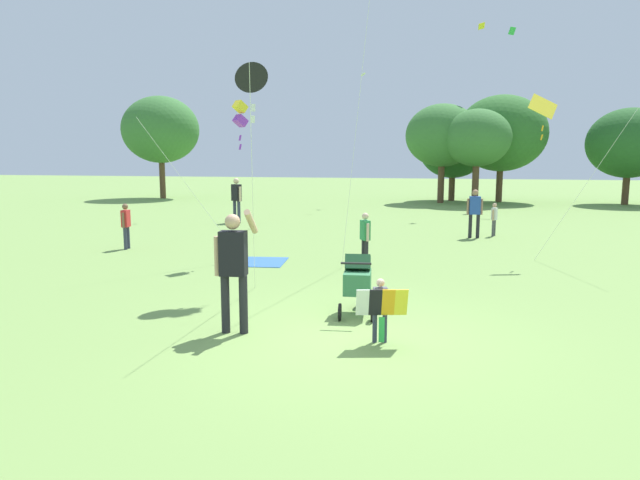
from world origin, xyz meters
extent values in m
plane|color=#75994C|center=(0.00, 0.00, 0.00)|extent=(120.00, 120.00, 0.00)
cylinder|color=brown|center=(-16.04, 24.58, 1.16)|extent=(0.36, 0.36, 2.33)
ellipsoid|color=#387033|center=(-16.04, 24.58, 4.25)|extent=(4.82, 4.34, 4.09)
cylinder|color=brown|center=(1.06, 24.77, 1.07)|extent=(0.36, 0.36, 2.14)
ellipsoid|color=#387033|center=(1.06, 24.77, 3.78)|extent=(4.10, 3.69, 3.49)
cylinder|color=brown|center=(1.69, 26.48, 0.72)|extent=(0.36, 0.36, 1.45)
ellipsoid|color=#235623|center=(1.69, 26.48, 3.01)|extent=(3.90, 3.51, 3.32)
cylinder|color=brown|center=(2.89, 23.71, 1.08)|extent=(0.36, 0.36, 2.16)
ellipsoid|color=#387033|center=(2.89, 23.71, 3.60)|extent=(3.60, 3.24, 3.06)
cylinder|color=brown|center=(4.36, 26.13, 0.94)|extent=(0.36, 0.36, 1.89)
ellipsoid|color=#2D6628|center=(4.36, 26.13, 3.92)|extent=(5.07, 4.57, 4.31)
cylinder|color=brown|center=(10.93, 25.67, 0.78)|extent=(0.36, 0.36, 1.56)
ellipsoid|color=#235623|center=(10.93, 25.67, 3.33)|extent=(4.41, 3.97, 3.75)
cylinder|color=#33384C|center=(0.46, -0.14, 0.23)|extent=(0.07, 0.07, 0.46)
cylinder|color=#33384C|center=(0.33, -0.17, 0.23)|extent=(0.07, 0.07, 0.46)
cube|color=#4C4C56|center=(0.40, -0.16, 0.63)|extent=(0.22, 0.17, 0.34)
cylinder|color=beige|center=(0.52, -0.13, 0.60)|extent=(0.05, 0.05, 0.30)
cylinder|color=beige|center=(0.27, -0.18, 0.60)|extent=(0.05, 0.05, 0.30)
sphere|color=beige|center=(0.40, -0.16, 0.87)|extent=(0.12, 0.12, 0.12)
cube|color=yellow|center=(0.70, -0.27, 0.63)|extent=(0.21, 0.18, 0.39)
cube|color=#F4A319|center=(0.52, -0.31, 0.63)|extent=(0.21, 0.18, 0.39)
cube|color=black|center=(0.35, -0.35, 0.63)|extent=(0.21, 0.18, 0.39)
cube|color=white|center=(0.18, -0.39, 0.63)|extent=(0.21, 0.18, 0.39)
cube|color=green|center=(0.44, -0.35, 0.25)|extent=(0.08, 0.03, 0.36)
cylinder|color=#232328|center=(-1.92, -0.20, 0.44)|extent=(0.13, 0.13, 0.88)
cylinder|color=#232328|center=(-1.64, -0.17, 0.44)|extent=(0.13, 0.13, 0.88)
cube|color=black|center=(-1.78, -0.19, 1.21)|extent=(0.41, 0.28, 0.66)
cylinder|color=tan|center=(-2.02, -0.21, 1.17)|extent=(0.10, 0.10, 0.59)
cylinder|color=tan|center=(-1.56, -0.02, 1.67)|extent=(0.15, 0.54, 0.42)
sphere|color=tan|center=(-1.78, -0.19, 1.68)|extent=(0.23, 0.23, 0.23)
cylinder|color=black|center=(-0.17, 1.60, 0.14)|extent=(0.07, 0.28, 0.28)
cylinder|color=black|center=(-0.36, 0.78, 0.14)|extent=(0.07, 0.28, 0.28)
cylinder|color=black|center=(0.16, 0.83, 0.14)|extent=(0.07, 0.28, 0.28)
cube|color=#337247|center=(-0.13, 1.19, 0.56)|extent=(0.50, 0.68, 0.36)
cube|color=#235031|center=(-0.14, 1.31, 0.86)|extent=(0.45, 0.45, 0.35)
cylinder|color=black|center=(-0.09, 0.73, 0.96)|extent=(0.49, 0.08, 0.04)
cone|color=black|center=(-2.44, 2.65, 4.13)|extent=(0.76, 0.69, 0.55)
cube|color=white|center=(-2.41, 2.64, 3.56)|extent=(0.08, 0.05, 0.14)
cube|color=white|center=(-2.42, 2.63, 3.34)|extent=(0.08, 0.07, 0.14)
cylinder|color=silver|center=(-1.99, 1.31, 1.98)|extent=(0.92, 2.70, 3.96)
cube|color=yellow|center=(-3.70, 5.41, 3.83)|extent=(0.41, 0.42, 0.31)
cube|color=purple|center=(-3.70, 5.41, 3.49)|extent=(0.41, 0.42, 0.31)
cube|color=purple|center=(-3.71, 5.40, 3.08)|extent=(0.09, 0.08, 0.14)
cube|color=purple|center=(-3.71, 5.38, 2.86)|extent=(0.09, 0.08, 0.14)
cylinder|color=silver|center=(-4.55, 4.46, 1.74)|extent=(1.71, 1.92, 3.48)
cylinder|color=silver|center=(-0.60, 4.44, 4.03)|extent=(0.98, 1.18, 8.07)
cube|color=yellow|center=(3.53, 7.07, 3.84)|extent=(0.75, 0.36, 0.66)
cube|color=#F4A319|center=(3.56, 7.08, 3.31)|extent=(0.07, 0.09, 0.14)
cube|color=#F4A319|center=(3.55, 7.08, 3.09)|extent=(0.07, 0.09, 0.14)
cylinder|color=silver|center=(4.41, 6.40, 1.84)|extent=(1.77, 1.34, 3.69)
cube|color=white|center=(-3.16, 22.71, 6.93)|extent=(0.24, 0.23, 0.21)
cube|color=yellow|center=(3.05, 26.96, 10.01)|extent=(0.35, 0.43, 0.37)
cube|color=green|center=(4.34, 23.04, 8.87)|extent=(0.39, 0.29, 0.38)
cylinder|color=#232328|center=(2.34, 10.82, 0.39)|extent=(0.11, 0.11, 0.77)
cylinder|color=#232328|center=(2.10, 10.80, 0.39)|extent=(0.11, 0.11, 0.77)
cube|color=#284CA8|center=(2.22, 10.81, 1.06)|extent=(0.36, 0.24, 0.58)
cylinder|color=#A37556|center=(2.43, 10.83, 1.02)|extent=(0.08, 0.08, 0.52)
cylinder|color=#A37556|center=(2.01, 10.79, 1.02)|extent=(0.08, 0.08, 0.52)
sphere|color=#A37556|center=(2.22, 10.81, 1.47)|extent=(0.20, 0.20, 0.20)
cylinder|color=#33384C|center=(-6.68, 13.09, 0.44)|extent=(0.13, 0.13, 0.87)
cylinder|color=#33384C|center=(-6.91, 13.24, 0.44)|extent=(0.13, 0.13, 0.87)
cube|color=black|center=(-6.80, 13.16, 1.20)|extent=(0.45, 0.40, 0.65)
cylinder|color=beige|center=(-6.60, 13.04, 1.15)|extent=(0.09, 0.09, 0.58)
cylinder|color=beige|center=(-7.00, 13.29, 1.15)|extent=(0.09, 0.09, 0.58)
sphere|color=beige|center=(-6.80, 13.16, 1.66)|extent=(0.23, 0.23, 0.23)
cylinder|color=#33384C|center=(-7.56, 6.32, 0.32)|extent=(0.09, 0.09, 0.64)
cylinder|color=#33384C|center=(-7.59, 6.52, 0.32)|extent=(0.09, 0.09, 0.64)
cube|color=red|center=(-7.57, 6.42, 0.88)|extent=(0.21, 0.30, 0.48)
cylinder|color=brown|center=(-7.55, 6.24, 0.85)|extent=(0.07, 0.07, 0.43)
cylinder|color=brown|center=(-7.60, 6.59, 0.85)|extent=(0.07, 0.07, 0.43)
sphere|color=brown|center=(-7.57, 6.42, 1.22)|extent=(0.17, 0.17, 0.17)
cylinder|color=#4C4C51|center=(2.86, 11.33, 0.27)|extent=(0.08, 0.08, 0.54)
cylinder|color=#4C4C51|center=(2.92, 11.49, 0.27)|extent=(0.08, 0.08, 0.54)
cube|color=silver|center=(2.89, 11.41, 0.74)|extent=(0.22, 0.27, 0.41)
cylinder|color=tan|center=(2.84, 11.27, 0.71)|extent=(0.06, 0.06, 0.36)
cylinder|color=tan|center=(2.94, 11.55, 0.71)|extent=(0.06, 0.06, 0.36)
sphere|color=tan|center=(2.89, 11.41, 1.03)|extent=(0.14, 0.14, 0.14)
cylinder|color=#232328|center=(-0.54, 5.33, 0.32)|extent=(0.09, 0.09, 0.63)
cylinder|color=#232328|center=(-0.64, 5.51, 0.32)|extent=(0.09, 0.09, 0.63)
cube|color=#2D8C4C|center=(-0.59, 5.42, 0.87)|extent=(0.29, 0.33, 0.48)
cylinder|color=beige|center=(-0.51, 5.27, 0.84)|extent=(0.07, 0.07, 0.42)
cylinder|color=beige|center=(-0.67, 5.57, 0.84)|extent=(0.07, 0.07, 0.42)
sphere|color=beige|center=(-0.59, 5.42, 1.21)|extent=(0.16, 0.16, 0.16)
cube|color=#3366B2|center=(-3.32, 5.29, 0.01)|extent=(1.60, 1.49, 0.02)
camera|label=1|loc=(1.22, -7.89, 2.64)|focal=31.56mm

